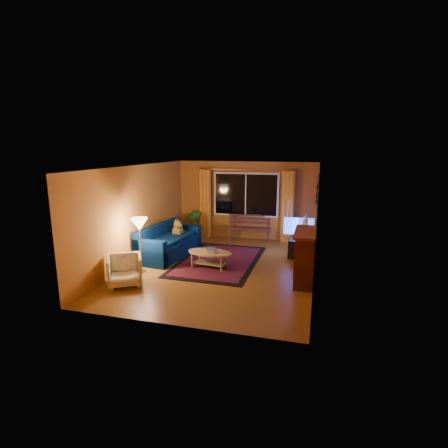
% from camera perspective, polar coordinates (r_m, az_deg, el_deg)
% --- Properties ---
extents(floor, '(4.50, 6.00, 0.02)m').
position_cam_1_polar(floor, '(8.81, -0.52, -7.16)').
color(floor, brown).
rests_on(floor, ground).
extents(ceiling, '(4.50, 6.00, 0.02)m').
position_cam_1_polar(ceiling, '(8.31, -0.55, 9.44)').
color(ceiling, white).
rests_on(ceiling, ground).
extents(wall_back, '(4.50, 0.02, 2.50)m').
position_cam_1_polar(wall_back, '(11.35, 3.61, 3.84)').
color(wall_back, '#BA7630').
rests_on(wall_back, ground).
extents(wall_left, '(0.02, 6.00, 2.50)m').
position_cam_1_polar(wall_left, '(9.33, -14.02, 1.60)').
color(wall_left, '#BA7630').
rests_on(wall_left, ground).
extents(wall_right, '(0.02, 6.00, 2.50)m').
position_cam_1_polar(wall_right, '(8.16, 14.92, 0.03)').
color(wall_right, '#BA7630').
rests_on(wall_right, ground).
extents(window, '(2.00, 0.02, 1.30)m').
position_cam_1_polar(window, '(11.26, 3.55, 4.80)').
color(window, black).
rests_on(window, wall_back).
extents(curtain_rod, '(3.20, 0.03, 0.03)m').
position_cam_1_polar(curtain_rod, '(11.14, 3.56, 8.85)').
color(curtain_rod, '#BF8C3F').
rests_on(curtain_rod, wall_back).
extents(curtain_left, '(0.36, 0.36, 2.24)m').
position_cam_1_polar(curtain_left, '(11.59, -3.09, 3.38)').
color(curtain_left, orange).
rests_on(curtain_left, ground).
extents(curtain_right, '(0.36, 0.36, 2.24)m').
position_cam_1_polar(curtain_right, '(11.06, 10.33, 2.75)').
color(curtain_right, orange).
rests_on(curtain_right, ground).
extents(bench, '(1.37, 0.56, 0.40)m').
position_cam_1_polar(bench, '(11.28, 4.13, -1.67)').
color(bench, '#512624').
rests_on(bench, ground).
extents(potted_plant, '(0.60, 0.60, 0.91)m').
position_cam_1_polar(potted_plant, '(11.63, -4.86, 0.03)').
color(potted_plant, '#235B1E').
rests_on(potted_plant, ground).
extents(sofa, '(1.16, 2.22, 0.86)m').
position_cam_1_polar(sofa, '(9.70, -8.91, -2.73)').
color(sofa, '#021842').
rests_on(sofa, ground).
extents(dog, '(0.33, 0.43, 0.44)m').
position_cam_1_polar(dog, '(10.05, -7.58, -0.90)').
color(dog, olive).
rests_on(dog, sofa).
extents(armchair, '(0.95, 0.93, 0.73)m').
position_cam_1_polar(armchair, '(7.93, -15.92, -7.07)').
color(armchair, beige).
rests_on(armchair, ground).
extents(floor_lamp, '(0.27, 0.27, 1.31)m').
position_cam_1_polar(floor_lamp, '(8.53, -13.48, -3.49)').
color(floor_lamp, '#BF8C3F').
rests_on(floor_lamp, ground).
extents(rug, '(2.03, 3.17, 0.02)m').
position_cam_1_polar(rug, '(9.27, -0.85, -6.01)').
color(rug, '#670A09').
rests_on(rug, ground).
extents(coffee_table, '(1.28, 1.28, 0.41)m').
position_cam_1_polar(coffee_table, '(8.74, -2.33, -5.84)').
color(coffee_table, '#9E8E57').
rests_on(coffee_table, ground).
extents(tv_console, '(0.66, 1.27, 0.50)m').
position_cam_1_polar(tv_console, '(10.02, 12.53, -3.45)').
color(tv_console, black).
rests_on(tv_console, ground).
extents(television, '(0.18, 1.03, 0.59)m').
position_cam_1_polar(television, '(9.89, 12.67, -0.39)').
color(television, black).
rests_on(television, tv_console).
extents(fireplace, '(0.40, 1.20, 1.10)m').
position_cam_1_polar(fireplace, '(7.96, 13.08, -5.41)').
color(fireplace, maroon).
rests_on(fireplace, ground).
extents(mirror_cluster, '(0.06, 0.60, 0.56)m').
position_cam_1_polar(mirror_cluster, '(9.36, 14.89, 5.00)').
color(mirror_cluster, black).
rests_on(mirror_cluster, wall_right).
extents(painting, '(0.04, 0.76, 0.96)m').
position_cam_1_polar(painting, '(10.52, 14.98, 4.95)').
color(painting, orange).
rests_on(painting, wall_right).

